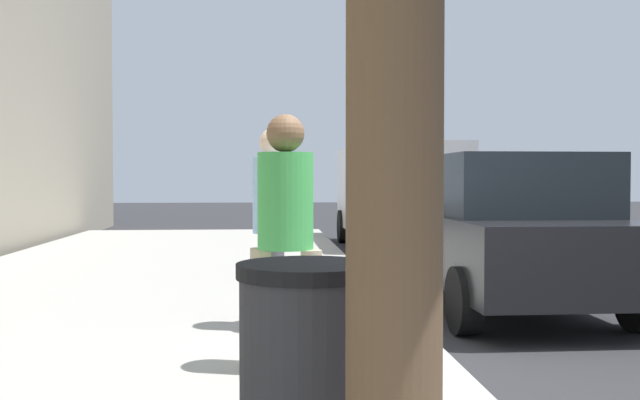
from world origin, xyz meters
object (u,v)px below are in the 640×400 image
parked_van_far (396,190)px  parking_meter (370,215)px  pedestrian_bystander (286,219)px  trash_bin (308,385)px  pedestrian_at_meter (275,209)px  parked_sedan_near (505,231)px

parked_van_far → parking_meter: bearing=168.2°
pedestrian_bystander → trash_bin: bearing=-153.1°
pedestrian_at_meter → parked_van_far: size_ratio=0.35×
parking_meter → pedestrian_bystander: (-1.56, 0.82, 0.05)m
parking_meter → pedestrian_at_meter: pedestrian_at_meter is taller
parking_meter → trash_bin: bearing=168.0°
pedestrian_at_meter → trash_bin: size_ratio=1.80×
pedestrian_bystander → trash_bin: pedestrian_bystander is taller
parked_sedan_near → trash_bin: bearing=153.8°
pedestrian_at_meter → pedestrian_bystander: 1.45m
pedestrian_at_meter → pedestrian_bystander: bearing=-89.9°
parked_sedan_near → trash_bin: parked_sedan_near is taller
parked_sedan_near → trash_bin: 5.88m
trash_bin → parked_sedan_near: bearing=-26.2°
parking_meter → parked_van_far: (8.58, -1.80, 0.09)m
parking_meter → pedestrian_bystander: pedestrian_bystander is taller
pedestrian_at_meter → parked_van_far: (8.69, -2.68, 0.03)m
parking_meter → trash_bin: size_ratio=1.40×
parked_sedan_near → parked_van_far: parked_van_far is taller
pedestrian_at_meter → parked_sedan_near: size_ratio=0.41×
parked_sedan_near → parked_van_far: size_ratio=0.85×
parking_meter → parked_van_far: 8.77m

